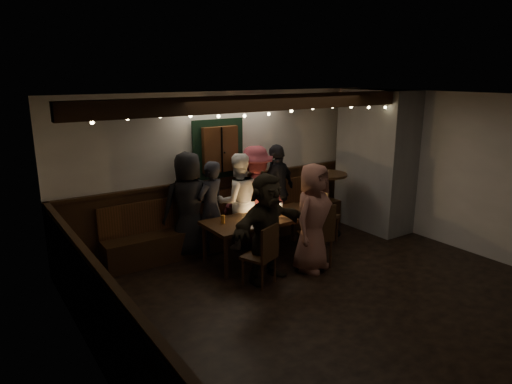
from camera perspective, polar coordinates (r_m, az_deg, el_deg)
room at (r=7.76m, az=7.27°, el=1.01°), size 6.02×5.01×2.62m
dining_table at (r=7.23m, az=0.89°, el=-3.63°), size 1.90×0.81×0.82m
chair_near_left at (r=6.34m, az=1.00°, el=-7.49°), size 0.52×0.52×0.89m
chair_near_right at (r=6.97m, az=7.73°, el=-4.93°), size 0.59×0.59×1.01m
chair_end at (r=7.91m, az=7.97°, el=-2.48°), size 0.57×0.57×1.02m
high_top at (r=8.40m, az=8.79°, el=-0.47°), size 0.72×0.72×1.14m
person_a at (r=7.36m, az=-8.40°, el=-1.57°), size 0.92×0.69×1.71m
person_b at (r=7.42m, az=-5.68°, el=-2.01°), size 0.66×0.55×1.55m
person_c at (r=7.65m, az=-2.25°, el=-1.14°), size 0.91×0.78×1.62m
person_d at (r=7.87m, az=-0.09°, el=-0.35°), size 1.23×0.91×1.70m
person_e at (r=8.16m, az=2.67°, el=0.13°), size 1.07×0.75×1.69m
person_f at (r=6.43m, az=1.36°, el=-4.46°), size 1.51×0.70×1.57m
person_g at (r=6.80m, az=7.11°, el=-3.21°), size 0.93×0.77×1.64m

